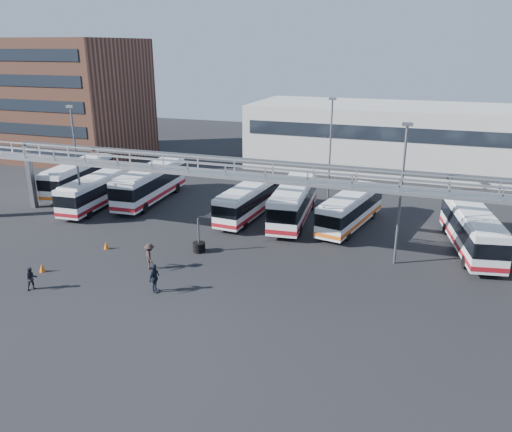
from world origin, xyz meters
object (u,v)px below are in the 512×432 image
(bus_1, at_px, (97,190))
(pedestrian_d, at_px, (154,278))
(bus_6, at_px, (351,208))
(bus_4, at_px, (249,200))
(bus_0, at_px, (78,176))
(bus_2, at_px, (150,183))
(pedestrian_c, at_px, (150,256))
(cone_left, at_px, (42,267))
(cone_right, at_px, (106,245))
(light_pole_back, at_px, (330,143))
(bus_5, at_px, (294,200))
(tire_stack, at_px, (199,246))
(light_pole_mid, at_px, (401,188))
(pedestrian_b, at_px, (31,279))
(bus_8, at_px, (472,229))
(light_pole_left, at_px, (76,156))

(bus_1, distance_m, pedestrian_d, 20.06)
(bus_6, bearing_deg, bus_4, -165.29)
(bus_0, distance_m, bus_2, 9.05)
(pedestrian_c, height_order, pedestrian_d, pedestrian_d)
(cone_left, xyz_separation_m, cone_right, (1.72, 5.04, -0.02))
(light_pole_back, xyz_separation_m, bus_4, (-5.59, -8.83, -4.03))
(bus_2, relative_size, bus_5, 1.01)
(bus_4, relative_size, bus_5, 0.89)
(bus_5, relative_size, tire_stack, 4.22)
(tire_stack, bearing_deg, pedestrian_d, -88.19)
(light_pole_mid, height_order, bus_6, light_pole_mid)
(light_pole_back, bearing_deg, bus_4, -122.35)
(pedestrian_b, bearing_deg, bus_5, 2.54)
(pedestrian_b, bearing_deg, cone_right, 33.02)
(bus_4, xyz_separation_m, bus_5, (4.13, 0.51, 0.20))
(bus_2, xyz_separation_m, bus_8, (29.97, -3.17, -0.11))
(light_pole_left, bearing_deg, bus_5, 17.03)
(bus_2, distance_m, pedestrian_c, 16.63)
(light_pole_back, distance_m, cone_right, 24.45)
(light_pole_mid, xyz_separation_m, pedestrian_d, (-14.15, -9.74, -4.76))
(pedestrian_d, height_order, tire_stack, tire_stack)
(cone_left, bearing_deg, light_pole_left, 114.18)
(tire_stack, bearing_deg, light_pole_back, 70.28)
(pedestrian_b, bearing_deg, pedestrian_d, -36.95)
(light_pole_back, bearing_deg, bus_0, -164.61)
(bus_1, distance_m, bus_8, 33.88)
(cone_right, xyz_separation_m, tire_stack, (7.09, 1.91, 0.15))
(pedestrian_b, bearing_deg, light_pole_mid, -25.08)
(light_pole_left, xyz_separation_m, light_pole_mid, (28.00, -1.00, 0.00))
(bus_0, relative_size, pedestrian_b, 7.17)
(bus_5, distance_m, pedestrian_d, 17.10)
(light_pole_left, xyz_separation_m, bus_6, (23.65, 5.66, -4.03))
(bus_0, distance_m, pedestrian_b, 23.33)
(pedestrian_d, distance_m, cone_left, 9.06)
(bus_8, distance_m, cone_left, 31.79)
(light_pole_left, height_order, pedestrian_d, light_pole_left)
(bus_2, relative_size, cone_right, 18.80)
(bus_1, relative_size, bus_5, 0.91)
(bus_2, distance_m, cone_left, 17.42)
(light_pole_mid, height_order, pedestrian_d, light_pole_mid)
(light_pole_back, xyz_separation_m, pedestrian_d, (-6.15, -24.74, -4.76))
(light_pole_back, xyz_separation_m, bus_8, (13.26, -10.61, -3.91))
(bus_0, bearing_deg, cone_left, -66.72)
(bus_2, relative_size, bus_6, 1.12)
(bus_0, distance_m, bus_5, 24.32)
(bus_6, xyz_separation_m, pedestrian_b, (-17.48, -18.78, -0.92))
(light_pole_back, height_order, tire_stack, light_pole_back)
(light_pole_mid, relative_size, pedestrian_c, 5.38)
(bus_1, height_order, bus_4, bus_1)
(light_pole_left, height_order, bus_4, light_pole_left)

